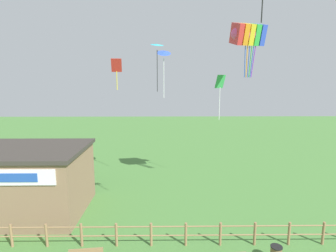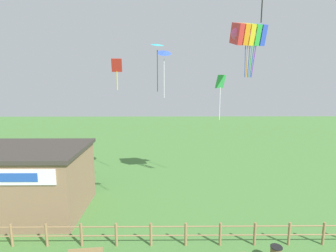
{
  "view_description": "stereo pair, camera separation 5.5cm",
  "coord_description": "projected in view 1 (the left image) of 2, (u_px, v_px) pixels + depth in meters",
  "views": [
    {
      "loc": [
        -0.19,
        -4.9,
        8.6
      ],
      "look_at": [
        0.0,
        9.76,
        6.11
      ],
      "focal_mm": 28.0,
      "sensor_mm": 36.0,
      "label": 1
    },
    {
      "loc": [
        -0.13,
        -4.9,
        8.6
      ],
      "look_at": [
        0.0,
        9.76,
        6.11
      ],
      "focal_mm": 28.0,
      "sensor_mm": 36.0,
      "label": 2
    }
  ],
  "objects": [
    {
      "name": "wooden_fence",
      "position": [
        168.0,
        233.0,
        13.8
      ],
      "size": [
        20.28,
        0.14,
        1.28
      ],
      "color": "olive",
      "rests_on": "ground_plane"
    },
    {
      "name": "seaside_building",
      "position": [
        24.0,
        180.0,
        17.15
      ],
      "size": [
        8.0,
        5.74,
        4.39
      ],
      "color": "#84664C",
      "rests_on": "ground_plane"
    },
    {
      "name": "kite_red_diamond",
      "position": [
        117.0,
        68.0,
        17.96
      ],
      "size": [
        0.77,
        0.57,
        2.12
      ],
      "color": "red"
    },
    {
      "name": "kite_blue_delta",
      "position": [
        164.0,
        55.0,
        19.41
      ],
      "size": [
        1.17,
        1.1,
        3.63
      ],
      "color": "blue"
    },
    {
      "name": "kite_green_diamond",
      "position": [
        220.0,
        88.0,
        20.76
      ],
      "size": [
        0.87,
        0.68,
        3.58
      ],
      "color": "green"
    },
    {
      "name": "kite_cyan_delta",
      "position": [
        157.0,
        48.0,
        16.9
      ],
      "size": [
        1.08,
        1.08,
        3.15
      ],
      "color": "#2DB2C6"
    },
    {
      "name": "kite_rainbow_parafoil",
      "position": [
        248.0,
        34.0,
        17.4
      ],
      "size": [
        2.62,
        2.01,
        3.63
      ],
      "color": "#E54C8C"
    }
  ]
}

